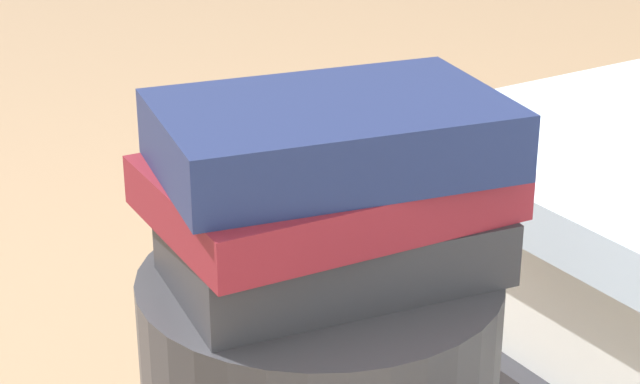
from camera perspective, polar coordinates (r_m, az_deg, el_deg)
book_charcoal at (r=0.95m, az=0.72°, el=-2.85°), size 0.29×0.19×0.06m
book_maroon at (r=0.95m, az=0.28°, el=0.24°), size 0.30×0.21×0.04m
book_navy at (r=0.92m, az=0.64°, el=2.93°), size 0.31×0.23×0.06m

